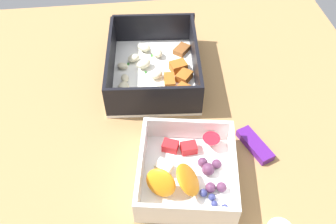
# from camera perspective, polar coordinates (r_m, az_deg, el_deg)

# --- Properties ---
(table_surface) EXTENTS (0.80, 0.80, 0.02)m
(table_surface) POSITION_cam_1_polar(r_m,az_deg,el_deg) (0.62, -0.18, -2.96)
(table_surface) COLOR #9E7547
(table_surface) RESTS_ON ground
(pasta_container) EXTENTS (0.23, 0.18, 0.07)m
(pasta_container) POSITION_cam_1_polar(r_m,az_deg,el_deg) (0.69, -2.19, 7.01)
(pasta_container) COLOR white
(pasta_container) RESTS_ON table_surface
(fruit_bowl) EXTENTS (0.17, 0.16, 0.05)m
(fruit_bowl) POSITION_cam_1_polar(r_m,az_deg,el_deg) (0.54, 3.00, -9.28)
(fruit_bowl) COLOR white
(fruit_bowl) RESTS_ON table_surface
(candy_bar) EXTENTS (0.07, 0.05, 0.01)m
(candy_bar) POSITION_cam_1_polar(r_m,az_deg,el_deg) (0.60, 13.45, -5.02)
(candy_bar) COLOR #51197A
(candy_bar) RESTS_ON table_surface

